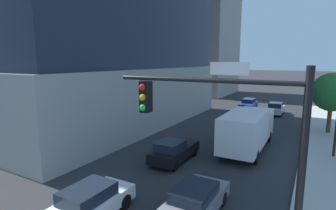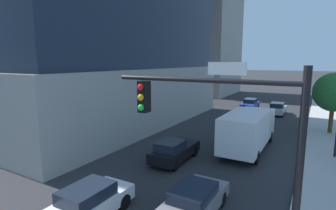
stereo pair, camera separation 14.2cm
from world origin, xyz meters
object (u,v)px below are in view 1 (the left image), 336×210
object	(u,v)px
car_blue	(248,104)
box_truck	(248,128)
car_white	(87,204)
street_tree	(332,92)
car_black	(174,151)
traffic_light_pole	(226,132)
construction_building	(194,32)
car_gray	(193,203)
car_silver	(275,108)

from	to	relation	value
car_blue	box_truck	world-z (taller)	box_truck
car_blue	car_white	bearing A→B (deg)	-90.00
street_tree	car_black	bearing A→B (deg)	-125.62
traffic_light_pole	street_tree	xyz separation A→B (m)	(3.53, 20.35, -0.74)
construction_building	traffic_light_pole	distance (m)	49.09
car_black	street_tree	bearing A→B (deg)	54.38
box_truck	car_gray	bearing A→B (deg)	-90.00
car_silver	car_gray	size ratio (longest dim) A/B	0.88
construction_building	car_black	distance (m)	41.02
street_tree	car_silver	distance (m)	9.67
car_blue	traffic_light_pole	bearing A→B (deg)	-79.12
construction_building	traffic_light_pole	world-z (taller)	construction_building
car_gray	car_blue	bearing A→B (deg)	97.78
car_black	box_truck	bearing A→B (deg)	51.37
traffic_light_pole	box_truck	world-z (taller)	traffic_light_pole
car_black	car_blue	xyz separation A→B (m)	(-0.00, 21.99, 0.01)
construction_building	car_blue	size ratio (longest dim) A/B	6.91
car_silver	box_truck	size ratio (longest dim) A/B	0.52
construction_building	car_gray	bearing A→B (deg)	-66.03
construction_building	car_silver	xyz separation A→B (m)	(18.52, -16.22, -11.82)
car_silver	car_gray	world-z (taller)	car_silver
car_silver	car_gray	distance (m)	25.44
traffic_light_pole	car_black	xyz separation A→B (m)	(-5.67, 7.51, -3.84)
traffic_light_pole	box_truck	bearing A→B (deg)	99.09
car_gray	car_white	world-z (taller)	car_white
street_tree	car_blue	world-z (taller)	street_tree
construction_building	car_black	xyz separation A→B (m)	(14.80, -36.39, -11.81)
box_truck	traffic_light_pole	bearing A→B (deg)	-80.91
box_truck	car_white	bearing A→B (deg)	-106.85
car_white	traffic_light_pole	bearing A→B (deg)	1.23
car_black	car_blue	bearing A→B (deg)	90.00
car_black	car_silver	distance (m)	20.51
traffic_light_pole	car_black	bearing A→B (deg)	127.06
traffic_light_pole	street_tree	distance (m)	20.67
car_silver	car_blue	bearing A→B (deg)	153.97
car_silver	car_gray	bearing A→B (deg)	-90.00
car_white	box_truck	size ratio (longest dim) A/B	0.54
construction_building	car_black	bearing A→B (deg)	-67.87
street_tree	car_silver	world-z (taller)	street_tree
car_silver	car_white	size ratio (longest dim) A/B	0.95
traffic_light_pole	car_blue	size ratio (longest dim) A/B	1.41
car_silver	car_blue	xyz separation A→B (m)	(-3.72, 1.82, 0.02)
car_black	box_truck	world-z (taller)	box_truck
car_white	car_silver	bearing A→B (deg)	82.37
car_white	construction_building	bearing A→B (deg)	108.58
car_silver	traffic_light_pole	bearing A→B (deg)	-85.98
street_tree	car_silver	xyz separation A→B (m)	(-5.48, 7.33, -3.11)
car_white	street_tree	bearing A→B (deg)	65.80
construction_building	car_black	world-z (taller)	construction_building
street_tree	car_blue	distance (m)	13.34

